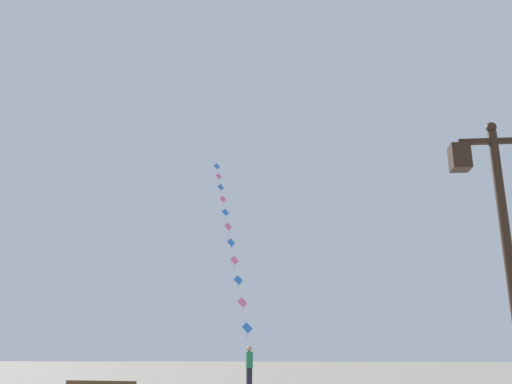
% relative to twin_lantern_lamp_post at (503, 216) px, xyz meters
% --- Properties ---
extents(twin_lantern_lamp_post, '(1.33, 0.28, 4.85)m').
position_rel_twin_lantern_lamp_post_xyz_m(twin_lantern_lamp_post, '(0.00, 0.00, 0.00)').
color(twin_lantern_lamp_post, black).
rests_on(twin_lantern_lamp_post, ground_plane).
extents(kite_train, '(4.80, 16.51, 15.86)m').
position_rel_twin_lantern_lamp_post_xyz_m(kite_train, '(-7.26, 24.45, 5.12)').
color(kite_train, brown).
rests_on(kite_train, ground_plane).
extents(kite_flyer, '(0.32, 0.63, 1.71)m').
position_rel_twin_lantern_lamp_post_xyz_m(kite_flyer, '(-5.06, 14.18, -2.46)').
color(kite_flyer, '#1E1E2D').
rests_on(kite_flyer, ground_plane).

